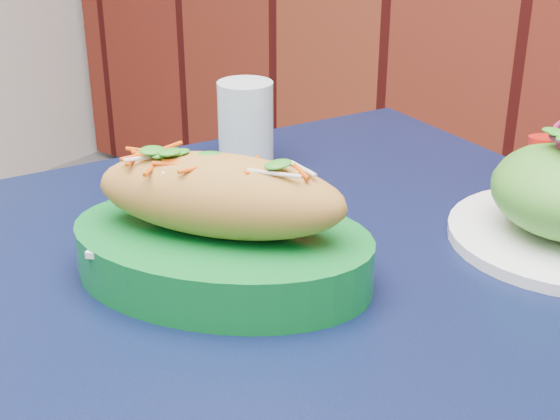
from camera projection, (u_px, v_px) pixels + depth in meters
The scene contains 3 objects.
cafe_table at pixel (305, 359), 0.76m from camera, with size 1.05×1.05×0.75m.
banh_mi_basket at pixel (221, 230), 0.71m from camera, with size 0.33×0.27×0.13m.
water_glass at pixel (246, 126), 0.96m from camera, with size 0.07×0.07×0.11m, color silver.
Camera 1 is at (-0.12, 1.00, 1.11)m, focal length 50.00 mm.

